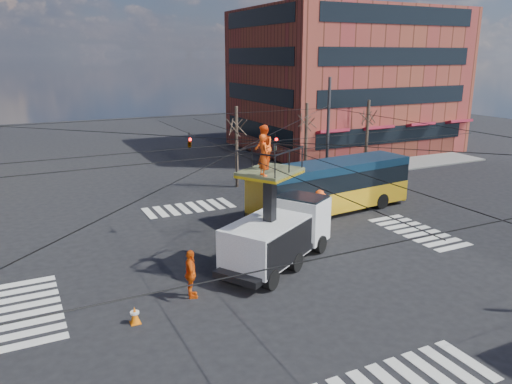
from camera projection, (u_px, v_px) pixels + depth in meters
The scene contains 13 objects.
ground at pixel (258, 264), 23.70m from camera, with size 120.00×120.00×0.00m, color black.
sidewalk_ne at pixel (350, 152), 50.81m from camera, with size 18.00×18.00×0.12m, color slate.
crosswalks at pixel (258, 263), 23.70m from camera, with size 22.40×22.40×0.02m, color silver, non-canonical shape.
building_ne at pixel (344, 80), 51.96m from camera, with size 20.06×16.06×14.00m.
overhead_network at pixel (252, 174), 22.88m from camera, with size 24.24×24.24×8.00m.
tree_a at pixel (236, 125), 36.28m from camera, with size 2.00×2.00×6.00m.
tree_b at pixel (307, 121), 38.84m from camera, with size 2.00×2.00×6.00m.
tree_c at pixel (368, 117), 41.41m from camera, with size 2.00×2.00×6.00m.
utility_truck at pixel (278, 220), 23.26m from camera, with size 7.18×5.60×6.65m.
city_bus at pixel (331, 186), 31.02m from camera, with size 11.27×3.75×3.20m.
traffic_cone at pixel (135, 315), 18.36m from camera, with size 0.36×0.36×0.66m, color orange.
worker_ground at pixel (191, 274), 20.15m from camera, with size 1.20×0.50×2.05m, color #E8570E.
flagger at pixel (319, 207), 29.14m from camera, with size 1.32×0.76×2.04m, color #FF4B10.
Camera 1 is at (-9.81, -19.63, 9.58)m, focal length 35.00 mm.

